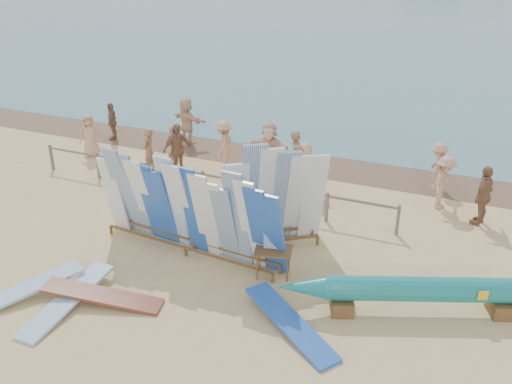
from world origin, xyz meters
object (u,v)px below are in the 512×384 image
at_px(beachgoer_10, 484,195).
at_px(beachgoer_1, 149,151).
at_px(beachgoer_9, 437,166).
at_px(flat_board_b, 25,297).
at_px(beachgoer_4, 177,149).
at_px(beach_chair_left, 244,189).
at_px(beachgoer_6, 304,169).
at_px(side_surfboard_rack, 275,199).
at_px(beach_chair_right, 266,187).
at_px(beachgoer_3, 224,145).
at_px(beachgoer_extra_1, 112,121).
at_px(outrigger_canoe, 423,291).
at_px(flat_board_d, 290,329).
at_px(flat_board_c, 104,303).
at_px(beachgoer_7, 296,157).
at_px(beachgoer_2, 176,148).
at_px(stroller, 313,187).
at_px(main_surfboard_rack, 188,211).
at_px(beachgoer_extra_0, 444,183).
at_px(beachgoer_5, 269,149).
at_px(beachgoer_0, 90,135).
at_px(beachgoer_11, 187,121).
at_px(beachgoer_8, 296,170).
at_px(flat_board_a, 68,306).
at_px(vendor_table, 273,262).

bearing_deg(beachgoer_10, beachgoer_1, -67.65).
distance_m(beachgoer_1, beachgoer_9, 9.60).
relative_size(flat_board_b, beachgoer_4, 1.49).
bearing_deg(beach_chair_left, beachgoer_6, 30.44).
bearing_deg(side_surfboard_rack, beach_chair_left, 94.80).
bearing_deg(beach_chair_right, beachgoer_3, 124.32).
bearing_deg(beachgoer_1, beachgoer_extra_1, -135.91).
relative_size(flat_board_b, beachgoer_1, 1.71).
xyz_separation_m(outrigger_canoe, beach_chair_left, (-5.92, 3.81, -0.29)).
bearing_deg(flat_board_d, flat_board_c, 135.25).
bearing_deg(beachgoer_4, beachgoer_10, -59.45).
bearing_deg(beachgoer_extra_1, side_surfboard_rack, 38.25).
distance_m(flat_board_b, beach_chair_left, 7.20).
distance_m(beachgoer_extra_1, beachgoer_7, 8.25).
height_order(beachgoer_2, beachgoer_10, beachgoer_10).
height_order(stroller, beachgoer_6, beachgoer_6).
bearing_deg(main_surfboard_rack, beachgoer_extra_1, 143.10).
bearing_deg(beachgoer_3, beachgoer_10, 75.82).
relative_size(side_surfboard_rack, beachgoer_extra_0, 1.82).
height_order(beachgoer_4, beachgoer_extra_1, beachgoer_4).
relative_size(flat_board_b, beachgoer_extra_1, 1.77).
bearing_deg(beachgoer_5, main_surfboard_rack, -83.95).
bearing_deg(beachgoer_3, beachgoer_0, -90.89).
xyz_separation_m(beachgoer_7, beachgoer_3, (-2.68, 0.03, 0.01)).
distance_m(beachgoer_11, beachgoer_5, 4.55).
bearing_deg(beachgoer_0, flat_board_c, -86.79).
distance_m(stroller, beachgoer_8, 0.79).
bearing_deg(flat_board_b, beachgoer_11, 129.52).
distance_m(side_surfboard_rack, beachgoer_extra_0, 5.57).
height_order(stroller, beachgoer_extra_1, beachgoer_extra_1).
bearing_deg(flat_board_a, beachgoer_7, 74.06).
bearing_deg(beachgoer_6, stroller, -3.77).
distance_m(beachgoer_7, beachgoer_9, 4.52).
distance_m(flat_board_d, beachgoer_11, 11.97).
distance_m(beach_chair_right, beachgoer_11, 5.73).
relative_size(beachgoer_10, beachgoer_0, 1.10).
xyz_separation_m(outrigger_canoe, beachgoer_5, (-5.86, 5.78, 0.37)).
bearing_deg(beachgoer_3, beachgoer_1, -69.76).
xyz_separation_m(flat_board_b, beachgoer_8, (3.84, 7.68, 0.82)).
bearing_deg(flat_board_c, vendor_table, -64.57).
bearing_deg(beach_chair_right, main_surfboard_rack, -119.84).
height_order(outrigger_canoe, beachgoer_1, beachgoer_1).
bearing_deg(beachgoer_9, beachgoer_7, -91.34).
xyz_separation_m(flat_board_c, beachgoer_11, (-3.47, 9.96, 0.91)).
xyz_separation_m(flat_board_d, beachgoer_5, (-3.43, 7.40, 0.94)).
relative_size(beachgoer_1, beachgoer_9, 1.01).
height_order(beachgoer_4, beachgoer_3, beachgoer_4).
height_order(vendor_table, beachgoer_10, beachgoer_10).
xyz_separation_m(beachgoer_6, beachgoer_extra_1, (-8.73, 1.89, -0.09)).
xyz_separation_m(flat_board_d, beachgoer_0, (-10.26, 6.55, 0.80)).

